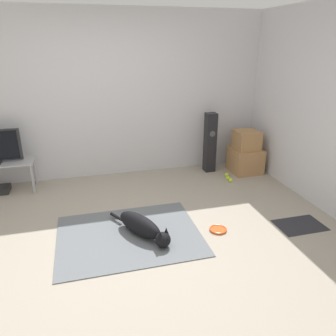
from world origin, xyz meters
The scene contains 12 objects.
ground_plane centered at (0.00, 0.00, 0.00)m, with size 12.00×12.00×0.00m, color #9E9384.
wall_back centered at (0.00, 2.10, 1.27)m, with size 8.00×0.06×2.55m.
area_rug centered at (0.04, 0.13, 0.01)m, with size 1.60×1.25×0.01m.
dog centered at (0.19, 0.08, 0.12)m, with size 0.57×0.87×0.24m.
frisbee centered at (1.06, -0.03, 0.01)m, with size 0.20×0.20×0.03m.
cardboard_box_lower centered at (2.24, 1.60, 0.20)m, with size 0.48×0.49×0.40m.
cardboard_box_upper centered at (2.23, 1.60, 0.55)m, with size 0.37×0.38×0.30m.
floor_speaker centered at (1.67, 1.79, 0.50)m, with size 0.17×0.18×0.99m.
tennis_ball_by_boxes centered at (1.82, 1.24, 0.03)m, with size 0.07×0.07×0.07m.
tennis_ball_near_speaker centered at (1.85, 1.46, 0.03)m, with size 0.07×0.07×0.07m.
tennis_ball_loose_on_carpet centered at (1.81, 1.32, 0.03)m, with size 0.07×0.07×0.07m.
door_mat centered at (2.06, -0.18, 0.00)m, with size 0.57×0.39×0.01m.
Camera 1 is at (-0.36, -3.08, 2.06)m, focal length 35.00 mm.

